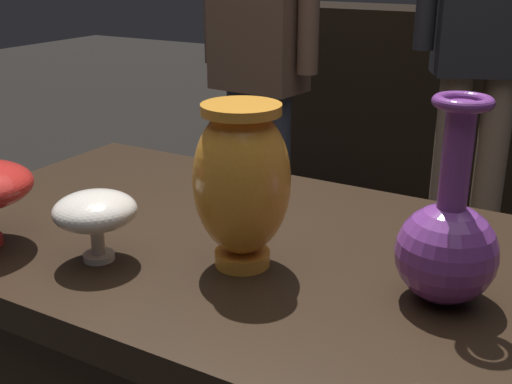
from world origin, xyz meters
TOP-DOWN VIEW (x-y plane):
  - back_display_shelf at (0.00, 2.20)m, footprint 2.60×0.40m
  - vase_centerpiece at (0.00, -0.08)m, footprint 0.14×0.14m
  - vase_tall_behind at (0.28, -0.03)m, footprint 0.13×0.13m
  - vase_right_accent at (-0.19, -0.17)m, footprint 0.12×0.12m
  - visitor_center_back at (-0.01, 1.51)m, footprint 0.43×0.30m
  - visitor_near_left at (-0.69, 1.17)m, footprint 0.47×0.21m

SIDE VIEW (x-z plane):
  - back_display_shelf at x=0.00m, z-range 0.00..0.99m
  - vase_right_accent at x=-0.19m, z-range 0.82..0.93m
  - vase_tall_behind at x=0.28m, z-range 0.75..1.02m
  - visitor_near_left at x=-0.69m, z-range 0.13..1.70m
  - vase_centerpiece at x=0.00m, z-range 0.81..1.05m
  - visitor_center_back at x=-0.01m, z-range 0.15..1.84m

